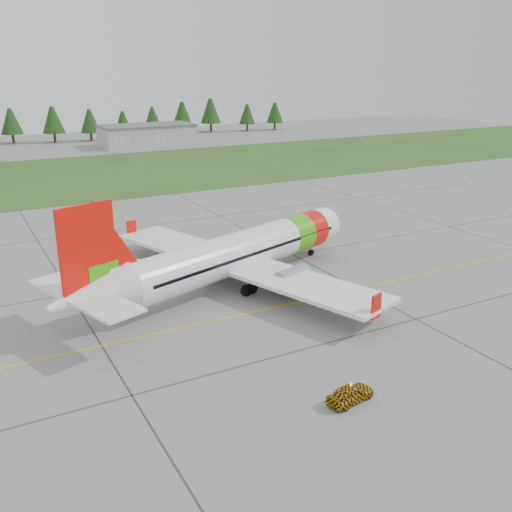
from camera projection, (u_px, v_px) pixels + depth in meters
ground at (320, 345)px, 44.47m from camera, size 320.00×320.00×0.00m
aircraft at (235, 254)px, 55.92m from camera, size 34.90×33.08×10.93m
follow_me_car at (351, 378)px, 36.47m from camera, size 1.40×1.58×3.47m
grass_strip at (84, 175)px, 112.77m from camera, size 320.00×50.00×0.03m
taxi_guideline at (269, 308)px, 51.13m from camera, size 120.00×0.25×0.02m
hangar_east at (147, 136)px, 153.23m from camera, size 24.00×12.00×5.20m
treeline at (37, 125)px, 157.83m from camera, size 160.00×8.00×10.00m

